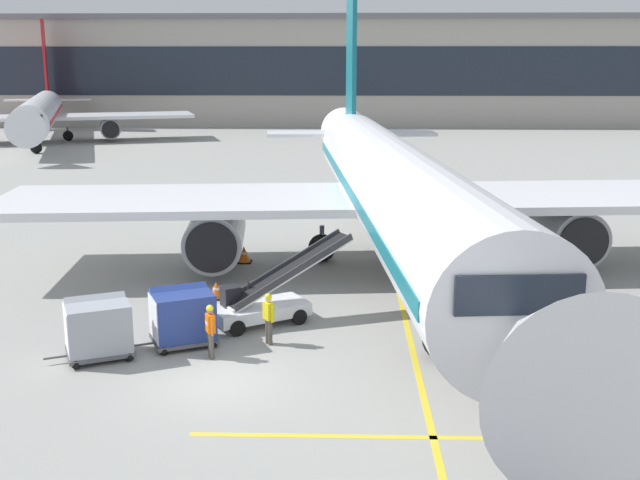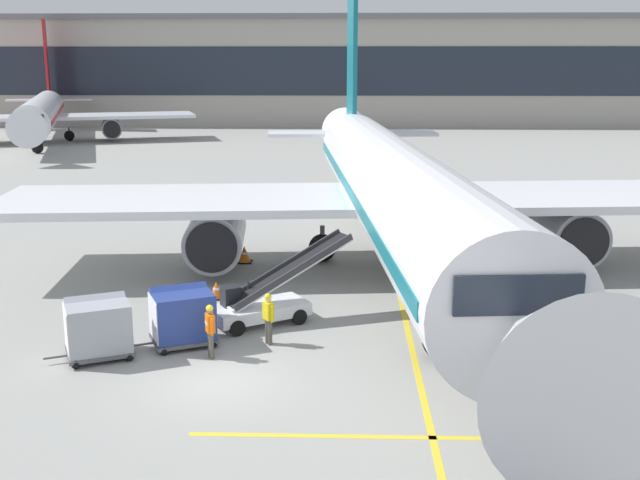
# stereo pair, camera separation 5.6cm
# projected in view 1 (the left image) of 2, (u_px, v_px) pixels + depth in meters

# --- Properties ---
(ground_plane) EXTENTS (600.00, 600.00, 0.00)m
(ground_plane) POSITION_uv_depth(u_px,v_px,m) (218.00, 382.00, 22.34)
(ground_plane) COLOR gray
(parked_airplane) EXTENTS (35.04, 45.25, 14.90)m
(parked_airplane) POSITION_uv_depth(u_px,v_px,m) (391.00, 187.00, 34.09)
(parked_airplane) COLOR white
(parked_airplane) RESTS_ON ground
(belt_loader) EXTENTS (5.20, 3.81, 2.99)m
(belt_loader) POSITION_uv_depth(u_px,v_px,m) (266.00, 299.00, 27.19)
(belt_loader) COLOR silver
(belt_loader) RESTS_ON ground
(baggage_cart_lead) EXTENTS (2.80, 2.28, 1.91)m
(baggage_cart_lead) POSITION_uv_depth(u_px,v_px,m) (182.00, 315.00, 25.05)
(baggage_cart_lead) COLOR #515156
(baggage_cart_lead) RESTS_ON ground
(baggage_cart_second) EXTENTS (2.80, 2.28, 1.91)m
(baggage_cart_second) POSITION_uv_depth(u_px,v_px,m) (98.00, 327.00, 23.98)
(baggage_cart_second) COLOR #515156
(baggage_cart_second) RESTS_ON ground
(ground_crew_by_loader) EXTENTS (0.37, 0.53, 1.74)m
(ground_crew_by_loader) POSITION_uv_depth(u_px,v_px,m) (210.00, 328.00, 23.91)
(ground_crew_by_loader) COLOR #514C42
(ground_crew_by_loader) RESTS_ON ground
(ground_crew_by_carts) EXTENTS (0.41, 0.49, 1.74)m
(ground_crew_by_carts) POSITION_uv_depth(u_px,v_px,m) (269.00, 315.00, 25.07)
(ground_crew_by_carts) COLOR #514C42
(ground_crew_by_carts) RESTS_ON ground
(safety_cone_engine_keepout) EXTENTS (0.61, 0.61, 0.69)m
(safety_cone_engine_keepout) POSITION_uv_depth(u_px,v_px,m) (216.00, 290.00, 30.01)
(safety_cone_engine_keepout) COLOR black
(safety_cone_engine_keepout) RESTS_ON ground
(safety_cone_wingtip) EXTENTS (0.69, 0.69, 0.78)m
(safety_cone_wingtip) POSITION_uv_depth(u_px,v_px,m) (244.00, 254.00, 35.33)
(safety_cone_wingtip) COLOR black
(safety_cone_wingtip) RESTS_ON ground
(apron_guidance_line_lead_in) EXTENTS (0.20, 110.00, 0.01)m
(apron_guidance_line_lead_in) POSITION_uv_depth(u_px,v_px,m) (394.00, 270.00, 34.14)
(apron_guidance_line_lead_in) COLOR yellow
(apron_guidance_line_lead_in) RESTS_ON ground
(apron_guidance_line_stop_bar) EXTENTS (12.00, 0.20, 0.01)m
(apron_guidance_line_stop_bar) POSITION_uv_depth(u_px,v_px,m) (430.00, 437.00, 19.05)
(apron_guidance_line_stop_bar) COLOR yellow
(apron_guidance_line_stop_bar) RESTS_ON ground
(terminal_building) EXTENTS (127.10, 21.78, 14.99)m
(terminal_building) POSITION_uv_depth(u_px,v_px,m) (298.00, 70.00, 113.28)
(terminal_building) COLOR #A8A399
(terminal_building) RESTS_ON ground
(distant_airplane) EXTENTS (33.76, 41.80, 14.10)m
(distant_airplane) POSITION_uv_depth(u_px,v_px,m) (41.00, 113.00, 85.35)
(distant_airplane) COLOR silver
(distant_airplane) RESTS_ON ground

